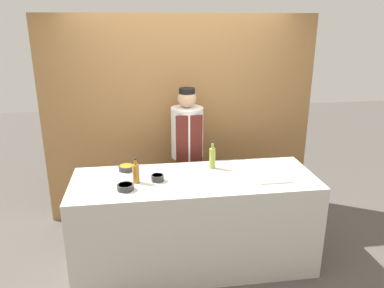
{
  "coord_description": "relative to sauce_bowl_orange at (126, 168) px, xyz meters",
  "views": [
    {
      "loc": [
        -0.48,
        -3.18,
        2.33
      ],
      "look_at": [
        0.0,
        0.16,
        1.21
      ],
      "focal_mm": 35.0,
      "sensor_mm": 36.0,
      "label": 1
    }
  ],
  "objects": [
    {
      "name": "sauce_bowl_orange",
      "position": [
        0.0,
        0.0,
        0.0
      ],
      "size": [
        0.15,
        0.15,
        0.05
      ],
      "color": "#2D2D2D",
      "rests_on": "counter"
    },
    {
      "name": "chef_center",
      "position": [
        0.67,
        0.5,
        -0.07
      ],
      "size": [
        0.36,
        0.36,
        1.63
      ],
      "color": "#28282D",
      "rests_on": "ground_plane"
    },
    {
      "name": "counter",
      "position": [
        0.63,
        -0.28,
        -0.49
      ],
      "size": [
        2.28,
        0.82,
        0.93
      ],
      "color": "beige",
      "rests_on": "ground_plane"
    },
    {
      "name": "bottle_oil",
      "position": [
        0.84,
        -0.06,
        0.08
      ],
      "size": [
        0.06,
        0.06,
        0.29
      ],
      "color": "olive",
      "rests_on": "counter"
    },
    {
      "name": "sauce_bowl_brown",
      "position": [
        0.0,
        -0.45,
        0.0
      ],
      "size": [
        0.15,
        0.15,
        0.05
      ],
      "color": "#2D2D2D",
      "rests_on": "counter"
    },
    {
      "name": "cutting_board",
      "position": [
        1.34,
        -0.41,
        -0.02
      ],
      "size": [
        0.3,
        0.22,
        0.02
      ],
      "color": "white",
      "rests_on": "counter"
    },
    {
      "name": "bottle_amber",
      "position": [
        0.09,
        -0.31,
        0.07
      ],
      "size": [
        0.06,
        0.06,
        0.24
      ],
      "color": "#9E661E",
      "rests_on": "counter"
    },
    {
      "name": "sauce_bowl_green",
      "position": [
        0.29,
        -0.3,
        0.0
      ],
      "size": [
        0.12,
        0.12,
        0.06
      ],
      "color": "#2D2D2D",
      "rests_on": "counter"
    },
    {
      "name": "ground_plane",
      "position": [
        0.63,
        -0.28,
        -0.95
      ],
      "size": [
        14.0,
        14.0,
        0.0
      ],
      "primitive_type": "plane",
      "color": "#4C4742"
    },
    {
      "name": "cabinet_wall",
      "position": [
        0.63,
        0.87,
        0.25
      ],
      "size": [
        3.17,
        0.18,
        2.4
      ],
      "color": "olive",
      "rests_on": "ground_plane"
    }
  ]
}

